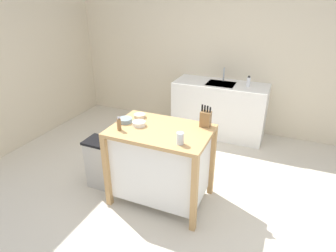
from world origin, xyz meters
The scene contains 14 objects.
ground_plane centered at (0.00, 0.00, 0.00)m, with size 6.44×6.44×0.00m, color beige.
wall_back centered at (0.00, 2.35, 1.30)m, with size 5.44×0.10×2.60m, color beige.
wall_left centered at (-2.72, 0.87, 1.30)m, with size 0.10×2.95×2.60m, color beige.
kitchen_island centered at (-0.11, 0.05, 0.51)m, with size 1.07×0.72×0.91m.
knife_block centered at (0.30, 0.31, 1.00)m, with size 0.11×0.09×0.24m.
bowl_ceramic_wide centered at (-0.37, 0.04, 0.93)m, with size 0.14×0.14×0.05m.
bowl_ceramic_small centered at (-0.47, 0.24, 0.93)m, with size 0.13×0.13×0.04m.
bowl_stoneware_deep centered at (-0.55, 0.06, 0.93)m, with size 0.15×0.15×0.05m.
drinking_cup centered at (0.19, -0.17, 0.97)m, with size 0.07×0.07×0.12m.
pepper_grinder centered at (-0.50, -0.14, 0.98)m, with size 0.04×0.04×0.15m.
trash_bin centered at (-0.89, 0.01, 0.32)m, with size 0.36×0.28×0.63m.
sink_counter centered at (0.06, 2.00, 0.45)m, with size 1.49×0.60×0.89m.
sink_faucet centered at (0.06, 2.14, 1.00)m, with size 0.02×0.02×0.22m.
bottle_spray_cleaner centered at (0.48, 1.99, 0.97)m, with size 0.06×0.06×0.17m.
Camera 1 is at (1.04, -2.43, 2.23)m, focal length 30.73 mm.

